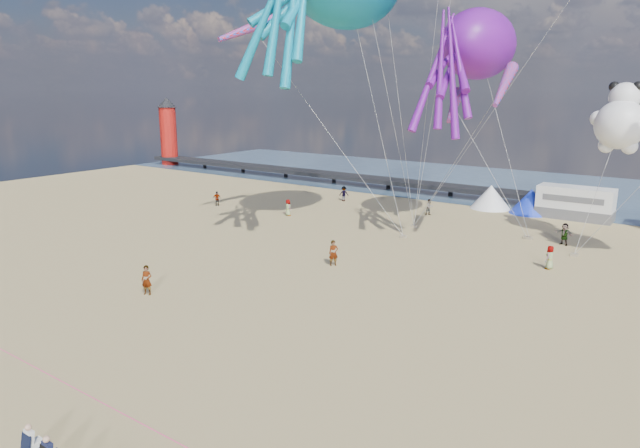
{
  "coord_description": "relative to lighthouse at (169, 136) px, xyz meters",
  "views": [
    {
      "loc": [
        17.14,
        -16.17,
        11.87
      ],
      "look_at": [
        1.16,
        6.0,
        5.37
      ],
      "focal_mm": 32.0,
      "sensor_mm": 36.0,
      "label": 1
    }
  ],
  "objects": [
    {
      "name": "standing_person",
      "position": [
        46.24,
        -40.3,
        -3.61
      ],
      "size": [
        0.77,
        0.65,
        1.79
      ],
      "primitive_type": "imported",
      "rotation": [
        0.0,
        0.0,
        0.41
      ],
      "color": "tan",
      "rests_on": "ground"
    },
    {
      "name": "sandbag_c",
      "position": [
        64.91,
        -17.13,
        -4.39
      ],
      "size": [
        0.5,
        0.35,
        0.22
      ],
      "primitive_type": "cube",
      "color": "gray",
      "rests_on": "ground"
    },
    {
      "name": "beachgoer_4",
      "position": [
        63.51,
        -14.29,
        -3.63
      ],
      "size": [
        1.1,
        0.72,
        1.74
      ],
      "primitive_type": "imported",
      "rotation": [
        0.0,
        0.0,
        5.97
      ],
      "color": "#7F6659",
      "rests_on": "ground"
    },
    {
      "name": "beachgoer_6",
      "position": [
        39.45,
        -18.66,
        -3.71
      ],
      "size": [
        0.67,
        0.54,
        1.57
      ],
      "primitive_type": "imported",
      "rotation": [
        0.0,
        0.0,
        2.81
      ],
      "color": "#7F6659",
      "rests_on": "ground"
    },
    {
      "name": "rope_line",
      "position": [
        56.0,
        -49.0,
        -4.48
      ],
      "size": [
        34.0,
        0.03,
        0.03
      ],
      "primitive_type": "cylinder",
      "rotation": [
        0.0,
        1.57,
        0.0
      ],
      "color": "#F2338C",
      "rests_on": "ground"
    },
    {
      "name": "sandbag_d",
      "position": [
        60.65,
        -14.09,
        -4.39
      ],
      "size": [
        0.5,
        0.35,
        0.22
      ],
      "primitive_type": "cube",
      "color": "gray",
      "rests_on": "ground"
    },
    {
      "name": "beachgoer_5",
      "position": [
        51.95,
        -29.18,
        -3.61
      ],
      "size": [
        1.5,
        1.58,
        1.78
      ],
      "primitive_type": "imported",
      "rotation": [
        0.0,
        0.0,
        0.84
      ],
      "color": "#7F6659",
      "rests_on": "ground"
    },
    {
      "name": "windsock_left",
      "position": [
        41.14,
        -24.88,
        12.09
      ],
      "size": [
        3.06,
        6.28,
        6.26
      ],
      "primitive_type": null,
      "rotation": [
        0.0,
        0.0,
        -0.33
      ],
      "color": "red"
    },
    {
      "name": "kite_panda",
      "position": [
        66.32,
        -13.15,
        4.82
      ],
      "size": [
        5.45,
        5.29,
        6.15
      ],
      "primitive_type": null,
      "rotation": [
        0.0,
        0.0,
        -0.33
      ],
      "color": "white"
    },
    {
      "name": "ground",
      "position": [
        56.0,
        -44.0,
        -4.5
      ],
      "size": [
        120.0,
        120.0,
        0.0
      ],
      "primitive_type": "plane",
      "color": "tan",
      "rests_on": "ground"
    },
    {
      "name": "sandbag_b",
      "position": [
        60.86,
        -14.21,
        -4.39
      ],
      "size": [
        0.5,
        0.35,
        0.22
      ],
      "primitive_type": "cube",
      "color": "gray",
      "rests_on": "ground"
    },
    {
      "name": "water",
      "position": [
        56.0,
        11.0,
        -4.48
      ],
      "size": [
        120.0,
        120.0,
        0.0
      ],
      "primitive_type": "plane",
      "color": "#3A5570",
      "rests_on": "ground"
    },
    {
      "name": "windsock_right",
      "position": [
        59.95,
        -20.33,
        7.58
      ],
      "size": [
        1.56,
        5.5,
        5.43
      ],
      "primitive_type": null,
      "rotation": [
        0.0,
        0.0,
        0.12
      ],
      "color": "red"
    },
    {
      "name": "windsock_mid",
      "position": [
        54.14,
        -14.95,
        5.96
      ],
      "size": [
        2.3,
        5.34,
        5.26
      ],
      "primitive_type": null,
      "rotation": [
        0.0,
        0.0,
        0.26
      ],
      "color": "red"
    },
    {
      "name": "lighthouse",
      "position": [
        0.0,
        0.0,
        0.0
      ],
      "size": [
        2.6,
        2.6,
        9.0
      ],
      "primitive_type": "cylinder",
      "color": "#A5140F",
      "rests_on": "ground"
    },
    {
      "name": "kite_octopus_purple",
      "position": [
        56.08,
        -15.43,
        10.73
      ],
      "size": [
        8.15,
        11.4,
        11.97
      ],
      "primitive_type": null,
      "rotation": [
        0.0,
        0.0,
        0.39
      ],
      "color": "#67108B"
    },
    {
      "name": "beachgoer_2",
      "position": [
        39.74,
        -9.39,
        -3.7
      ],
      "size": [
        0.98,
        0.94,
        1.6
      ],
      "primitive_type": "imported",
      "rotation": [
        0.0,
        0.0,
        3.73
      ],
      "color": "#7F6659",
      "rests_on": "ground"
    },
    {
      "name": "tent_blue",
      "position": [
        58.0,
        -4.0,
        -3.3
      ],
      "size": [
        4.0,
        4.0,
        2.4
      ],
      "primitive_type": "cone",
      "color": "#1933CC",
      "rests_on": "ground"
    },
    {
      "name": "tent_white",
      "position": [
        54.0,
        -4.0,
        -3.3
      ],
      "size": [
        4.0,
        4.0,
        2.4
      ],
      "primitive_type": "cone",
      "color": "white",
      "rests_on": "ground"
    },
    {
      "name": "beachgoer_3",
      "position": [
        30.45,
        -19.27,
        -3.74
      ],
      "size": [
        1.1,
        1.07,
        1.51
      ],
      "primitive_type": "imported",
      "rotation": [
        0.0,
        0.0,
        0.74
      ],
      "color": "#7F6659",
      "rests_on": "ground"
    },
    {
      "name": "motorhome_0",
      "position": [
        62.0,
        -4.0,
        -3.0
      ],
      "size": [
        6.6,
        2.5,
        3.0
      ],
      "primitive_type": "cube",
      "color": "silver",
      "rests_on": "ground"
    },
    {
      "name": "beachgoer_0",
      "position": [
        64.22,
        -21.31,
        -3.69
      ],
      "size": [
        0.52,
        0.67,
        1.62
      ],
      "primitive_type": "imported",
      "rotation": [
        0.0,
        0.0,
        4.46
      ],
      "color": "#7F6659",
      "rests_on": "ground"
    },
    {
      "name": "sandbag_a",
      "position": [
        52.36,
        -19.71,
        -4.39
      ],
      "size": [
        0.5,
        0.35,
        0.22
      ],
      "primitive_type": "cube",
      "color": "gray",
      "rests_on": "ground"
    },
    {
      "name": "pier",
      "position": [
        28.0,
        0.0,
        -3.5
      ],
      "size": [
        60.0,
        3.0,
        0.5
      ],
      "primitive_type": "cube",
      "color": "black",
      "rests_on": "ground"
    },
    {
      "name": "beachgoer_1",
      "position": [
        50.35,
        -10.52,
        -3.71
      ],
      "size": [
        0.83,
        0.92,
        1.57
      ],
      "primitive_type": "imported",
      "rotation": [
        0.0,
        0.0,
        1.03
      ],
      "color": "#7F6659",
      "rests_on": "ground"
    },
    {
      "name": "sandbag_e",
      "position": [
        51.44,
        -15.93,
        -4.39
      ],
      "size": [
        0.5,
        0.35,
        0.22
      ],
      "primitive_type": "cube",
      "color": "gray",
      "rests_on": "ground"
    }
  ]
}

